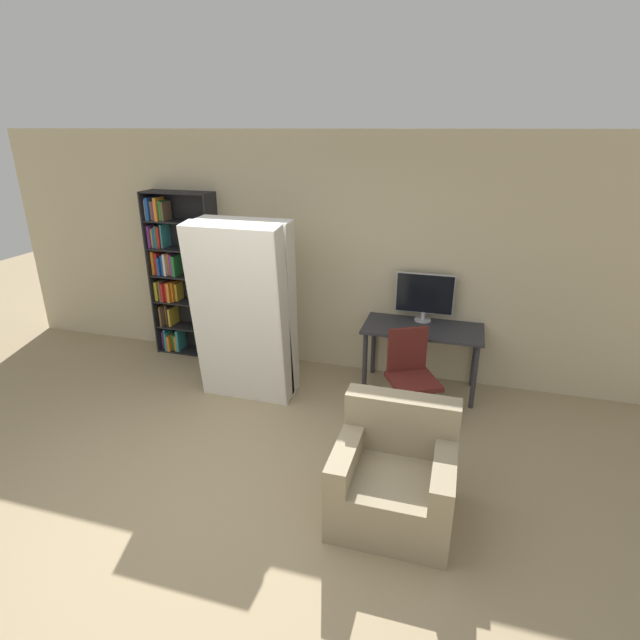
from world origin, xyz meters
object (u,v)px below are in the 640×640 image
object	(u,v)px
monitor	(425,295)
office_chair	(411,385)
mattress_near	(240,316)
mattress_far	(250,309)
armchair	(395,476)
bookshelf	(179,275)

from	to	relation	value
monitor	office_chair	size ratio (longest dim) A/B	0.68
office_chair	mattress_near	xyz separation A→B (m)	(-1.72, -0.11, 0.58)
mattress_near	mattress_far	xyz separation A→B (m)	(0.00, 0.24, -0.00)
armchair	mattress_near	bearing A→B (deg)	145.38
office_chair	mattress_near	size ratio (longest dim) A/B	0.48
monitor	mattress_near	bearing A→B (deg)	-151.25
monitor	bookshelf	size ratio (longest dim) A/B	0.31
armchair	bookshelf	bearing A→B (deg)	144.53
bookshelf	mattress_far	xyz separation A→B (m)	(1.26, -0.70, -0.07)
office_chair	armchair	world-z (taller)	office_chair
bookshelf	office_chair	bearing A→B (deg)	-15.49
mattress_near	armchair	size ratio (longest dim) A/B	2.23
monitor	bookshelf	distance (m)	2.99
mattress_far	mattress_near	bearing A→B (deg)	-90.00
mattress_far	armchair	bearing A→B (deg)	-39.53
monitor	mattress_far	distance (m)	1.87
bookshelf	mattress_far	bearing A→B (deg)	-29.03
mattress_near	mattress_far	bearing A→B (deg)	90.00
bookshelf	mattress_near	bearing A→B (deg)	-36.63
office_chair	mattress_far	size ratio (longest dim) A/B	0.48
monitor	armchair	bearing A→B (deg)	-89.00
monitor	office_chair	world-z (taller)	monitor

